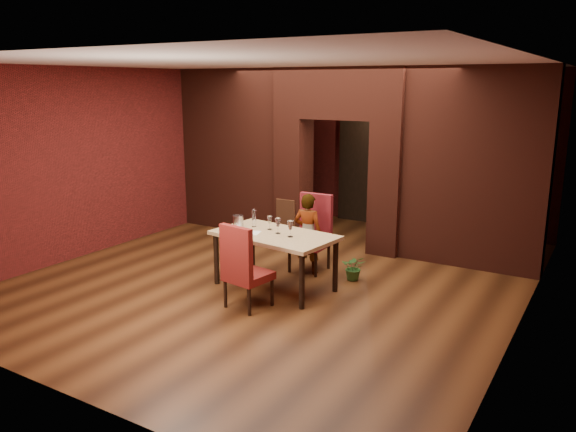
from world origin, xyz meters
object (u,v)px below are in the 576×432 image
object	(u,v)px
person_seated	(308,234)
wine_glass_a	(270,223)
dining_table	(275,261)
potted_plant	(354,267)
wine_glass_b	(278,226)
chair_near	(248,265)
wine_glass_c	(290,229)
water_bottle	(254,218)
chair_far	(309,234)
wine_bucket	(238,222)

from	to	relation	value
person_seated	wine_glass_a	bearing A→B (deg)	64.82
dining_table	potted_plant	size ratio (longest dim) A/B	4.40
wine_glass_b	potted_plant	bearing A→B (deg)	46.74
person_seated	potted_plant	size ratio (longest dim) A/B	3.20
chair_near	wine_glass_c	bearing A→B (deg)	-96.20
wine_glass_c	water_bottle	world-z (taller)	water_bottle
dining_table	chair_far	size ratio (longest dim) A/B	1.44
chair_near	person_seated	bearing A→B (deg)	-81.09
chair_far	person_seated	bearing A→B (deg)	-75.87
chair_near	water_bottle	distance (m)	1.18
wine_bucket	wine_glass_b	bearing A→B (deg)	3.37
dining_table	wine_glass_a	bearing A→B (deg)	146.77
person_seated	chair_far	bearing A→B (deg)	-77.83
chair_far	wine_bucket	xyz separation A→B (m)	(-0.69, -0.95, 0.31)
dining_table	wine_glass_a	distance (m)	0.56
wine_glass_a	potted_plant	bearing A→B (deg)	35.29
chair_near	wine_glass_c	xyz separation A→B (m)	(0.20, 0.75, 0.36)
wine_glass_a	wine_glass_b	bearing A→B (deg)	-30.23
wine_glass_b	water_bottle	xyz separation A→B (m)	(-0.52, 0.15, 0.03)
chair_far	potted_plant	size ratio (longest dim) A/B	3.05
wine_bucket	water_bottle	distance (m)	0.25
chair_far	water_bottle	bearing A→B (deg)	-126.86
water_bottle	potted_plant	world-z (taller)	water_bottle
wine_glass_b	wine_bucket	distance (m)	0.67
wine_bucket	dining_table	bearing A→B (deg)	1.71
wine_bucket	chair_far	bearing A→B (deg)	54.16
wine_glass_b	chair_far	bearing A→B (deg)	88.98
dining_table	wine_bucket	distance (m)	0.81
potted_plant	wine_bucket	bearing A→B (deg)	-148.59
dining_table	wine_bucket	size ratio (longest dim) A/B	9.08
dining_table	water_bottle	xyz separation A→B (m)	(-0.48, 0.17, 0.55)
wine_glass_c	potted_plant	xyz separation A→B (m)	(0.57, 0.94, -0.74)
wine_bucket	potted_plant	bearing A→B (deg)	31.41
wine_glass_b	water_bottle	distance (m)	0.54
wine_glass_c	wine_glass_b	bearing A→B (deg)	165.20
wine_glass_a	wine_glass_c	xyz separation A→B (m)	(0.47, -0.20, 0.01)
dining_table	wine_glass_b	bearing A→B (deg)	32.27
chair_near	wine_glass_c	world-z (taller)	chair_near
wine_glass_b	wine_glass_c	xyz separation A→B (m)	(0.25, -0.06, 0.00)
chair_near	wine_glass_b	size ratio (longest dim) A/B	5.09
person_seated	wine_bucket	xyz separation A→B (m)	(-0.72, -0.85, 0.28)
wine_glass_a	wine_glass_b	distance (m)	0.26
water_bottle	potted_plant	distance (m)	1.70
wine_glass_b	potted_plant	size ratio (longest dim) A/B	0.57
chair_far	wine_bucket	size ratio (longest dim) A/B	6.31
wine_glass_c	potted_plant	size ratio (longest dim) A/B	0.58
wine_glass_a	potted_plant	distance (m)	1.47
person_seated	wine_bucket	bearing A→B (deg)	46.38
person_seated	wine_bucket	size ratio (longest dim) A/B	6.61
wine_glass_a	potted_plant	world-z (taller)	wine_glass_a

